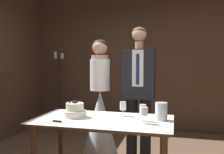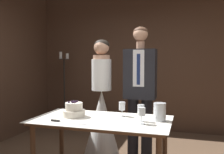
{
  "view_description": "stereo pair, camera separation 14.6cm",
  "coord_description": "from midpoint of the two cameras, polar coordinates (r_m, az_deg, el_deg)",
  "views": [
    {
      "loc": [
        0.64,
        -2.64,
        1.41
      ],
      "look_at": [
        -0.11,
        0.34,
        1.21
      ],
      "focal_mm": 40.0,
      "sensor_mm": 36.0,
      "label": 1
    },
    {
      "loc": [
        0.78,
        -2.6,
        1.41
      ],
      "look_at": [
        -0.11,
        0.34,
        1.21
      ],
      "focal_mm": 40.0,
      "sensor_mm": 36.0,
      "label": 2
    }
  ],
  "objects": [
    {
      "name": "candle_stand",
      "position": [
        5.27,
        -10.07,
        -3.7
      ],
      "size": [
        0.28,
        0.28,
        1.59
      ],
      "color": "black",
      "rests_on": "ground_plane"
    },
    {
      "name": "groom",
      "position": [
        3.42,
        7.66,
        -2.57
      ],
      "size": [
        0.43,
        0.25,
        1.86
      ],
      "color": "black",
      "rests_on": "ground_plane"
    },
    {
      "name": "cake_table",
      "position": [
        2.78,
        -0.93,
        -11.31
      ],
      "size": [
        1.5,
        0.8,
        0.77
      ],
      "color": "brown",
      "rests_on": "ground_plane"
    },
    {
      "name": "tiered_cake",
      "position": [
        2.88,
        -7.25,
        -7.59
      ],
      "size": [
        0.25,
        0.25,
        0.18
      ],
      "color": "silver",
      "rests_on": "cake_table"
    },
    {
      "name": "cake_knife",
      "position": [
        2.65,
        -9.84,
        -10.01
      ],
      "size": [
        0.43,
        0.06,
        0.02
      ],
      "rotation": [
        0.0,
        0.0,
        -0.1
      ],
      "color": "silver",
      "rests_on": "cake_table"
    },
    {
      "name": "wall_back",
      "position": [
        5.15,
        9.0,
        3.56
      ],
      "size": [
        4.84,
        0.12,
        2.79
      ],
      "primitive_type": "cube",
      "color": "#513828",
      "rests_on": "ground_plane"
    },
    {
      "name": "wine_glass_middle",
      "position": [
        2.55,
        8.4,
        -7.92
      ],
      "size": [
        0.08,
        0.08,
        0.17
      ],
      "color": "silver",
      "rests_on": "cake_table"
    },
    {
      "name": "wine_glass_near",
      "position": [
        2.65,
        8.2,
        -7.4
      ],
      "size": [
        0.07,
        0.07,
        0.18
      ],
      "color": "silver",
      "rests_on": "cake_table"
    },
    {
      "name": "hurricane_candle",
      "position": [
        2.72,
        12.38,
        -7.9
      ],
      "size": [
        0.13,
        0.13,
        0.19
      ],
      "color": "silver",
      "rests_on": "cake_table"
    },
    {
      "name": "bride",
      "position": [
        3.62,
        -1.22,
        -8.65
      ],
      "size": [
        0.54,
        0.54,
        1.71
      ],
      "color": "white",
      "rests_on": "ground_plane"
    },
    {
      "name": "wine_glass_far",
      "position": [
        2.87,
        3.77,
        -6.72
      ],
      "size": [
        0.07,
        0.07,
        0.17
      ],
      "color": "silver",
      "rests_on": "cake_table"
    }
  ]
}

